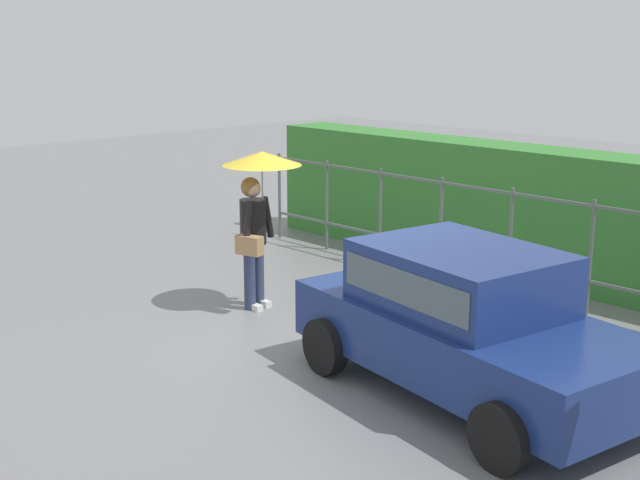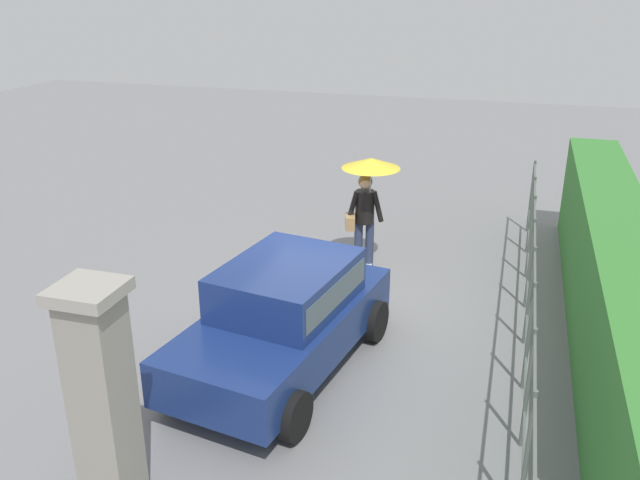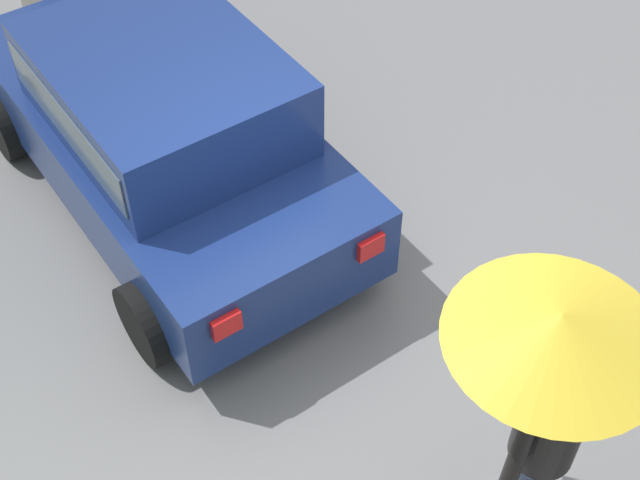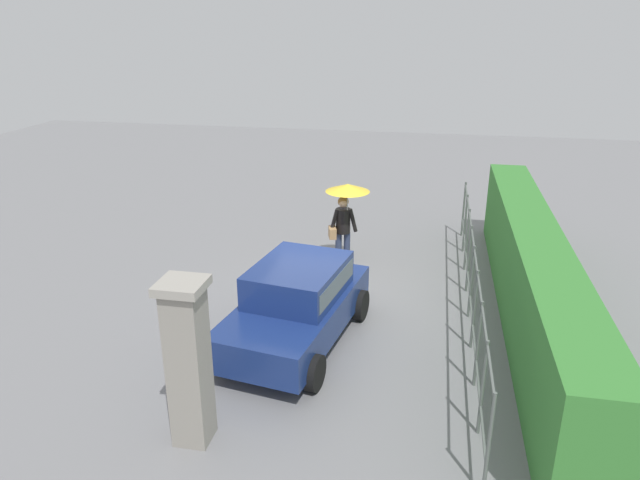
{
  "view_description": "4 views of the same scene",
  "coord_description": "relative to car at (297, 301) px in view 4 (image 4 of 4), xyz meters",
  "views": [
    {
      "loc": [
        6.33,
        -6.65,
        3.47
      ],
      "look_at": [
        -0.44,
        -0.14,
        1.19
      ],
      "focal_mm": 47.21,
      "sensor_mm": 36.0,
      "label": 1
    },
    {
      "loc": [
        9.16,
        2.49,
        4.98
      ],
      "look_at": [
        0.18,
        -0.17,
        1.27
      ],
      "focal_mm": 37.92,
      "sensor_mm": 36.0,
      "label": 2
    },
    {
      "loc": [
        -2.71,
        2.49,
        5.03
      ],
      "look_at": [
        -0.25,
        0.07,
        1.26
      ],
      "focal_mm": 49.83,
      "sensor_mm": 36.0,
      "label": 3
    },
    {
      "loc": [
        10.84,
        2.01,
        5.51
      ],
      "look_at": [
        -0.16,
        -0.16,
        1.29
      ],
      "focal_mm": 32.86,
      "sensor_mm": 36.0,
      "label": 4
    }
  ],
  "objects": [
    {
      "name": "ground_plane",
      "position": [
        -1.69,
        0.22,
        -0.8
      ],
      "size": [
        40.0,
        40.0,
        0.0
      ],
      "primitive_type": "plane",
      "color": "slate"
    },
    {
      "name": "car",
      "position": [
        0.0,
        0.0,
        0.0
      ],
      "size": [
        3.93,
        2.34,
        1.48
      ],
      "rotation": [
        0.0,
        0.0,
        -0.16
      ],
      "color": "navy",
      "rests_on": "ground"
    },
    {
      "name": "pedestrian",
      "position": [
        -3.51,
        0.31,
        0.71
      ],
      "size": [
        1.01,
        1.01,
        2.06
      ],
      "rotation": [
        0.0,
        0.0,
        0.28
      ],
      "color": "#2D3856",
      "rests_on": "ground"
    },
    {
      "name": "gate_pillar",
      "position": [
        2.89,
        -0.8,
        0.44
      ],
      "size": [
        0.6,
        0.6,
        2.42
      ],
      "color": "gray",
      "rests_on": "ground"
    },
    {
      "name": "fence_section",
      "position": [
        -1.55,
        3.1,
        0.02
      ],
      "size": [
        9.54,
        0.05,
        1.5
      ],
      "color": "#59605B",
      "rests_on": "ground"
    },
    {
      "name": "hedge_row",
      "position": [
        -1.55,
        4.18,
        0.15
      ],
      "size": [
        10.49,
        0.9,
        1.9
      ],
      "primitive_type": "cube",
      "color": "#387F33",
      "rests_on": "ground"
    }
  ]
}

